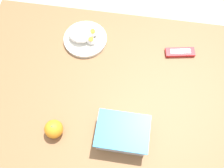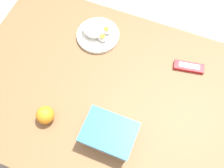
{
  "view_description": "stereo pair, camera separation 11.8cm",
  "coord_description": "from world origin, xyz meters",
  "px_view_note": "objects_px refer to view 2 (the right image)",
  "views": [
    {
      "loc": [
        -0.12,
        0.48,
        1.8
      ],
      "look_at": [
        -0.05,
        -0.03,
        0.74
      ],
      "focal_mm": 42.0,
      "sensor_mm": 36.0,
      "label": 1
    },
    {
      "loc": [
        -0.24,
        0.45,
        1.8
      ],
      "look_at": [
        -0.05,
        -0.03,
        0.74
      ],
      "focal_mm": 42.0,
      "sensor_mm": 36.0,
      "label": 2
    }
  ],
  "objects_px": {
    "food_container": "(109,135)",
    "rice_plate": "(97,33)",
    "candy_bar": "(189,67)",
    "orange_fruit": "(45,115)"
  },
  "relations": [
    {
      "from": "food_container",
      "to": "rice_plate",
      "type": "xyz_separation_m",
      "value": [
        0.25,
        -0.46,
        -0.02
      ]
    },
    {
      "from": "rice_plate",
      "to": "food_container",
      "type": "bearing_deg",
      "value": 118.83
    },
    {
      "from": "food_container",
      "to": "candy_bar",
      "type": "bearing_deg",
      "value": -116.61
    },
    {
      "from": "food_container",
      "to": "rice_plate",
      "type": "height_order",
      "value": "food_container"
    },
    {
      "from": "food_container",
      "to": "rice_plate",
      "type": "bearing_deg",
      "value": -61.17
    },
    {
      "from": "food_container",
      "to": "rice_plate",
      "type": "distance_m",
      "value": 0.52
    },
    {
      "from": "food_container",
      "to": "rice_plate",
      "type": "relative_size",
      "value": 0.99
    },
    {
      "from": "orange_fruit",
      "to": "candy_bar",
      "type": "relative_size",
      "value": 0.53
    },
    {
      "from": "candy_bar",
      "to": "rice_plate",
      "type": "bearing_deg",
      "value": -0.94
    },
    {
      "from": "rice_plate",
      "to": "candy_bar",
      "type": "relative_size",
      "value": 1.47
    }
  ]
}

